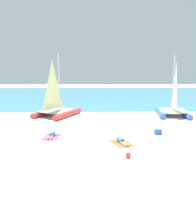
{
  "coord_description": "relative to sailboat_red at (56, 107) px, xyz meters",
  "views": [
    {
      "loc": [
        -0.52,
        -12.68,
        4.39
      ],
      "look_at": [
        0.0,
        5.69,
        1.2
      ],
      "focal_mm": 36.88,
      "sensor_mm": 36.0,
      "label": 1
    }
  ],
  "objects": [
    {
      "name": "sunbather_left",
      "position": [
        0.8,
        -7.57,
        -0.8
      ],
      "size": [
        0.58,
        1.57,
        0.3
      ],
      "rotation": [
        0.0,
        0.0,
        -0.09
      ],
      "color": "#268CCC",
      "rests_on": "towel_left"
    },
    {
      "name": "sailboat_blue",
      "position": [
        11.81,
        -0.18,
        -0.02
      ],
      "size": [
        3.74,
        5.12,
        6.1
      ],
      "rotation": [
        0.0,
        0.0,
        -0.17
      ],
      "color": "blue",
      "rests_on": "ground"
    },
    {
      "name": "ground_plane",
      "position": [
        4.07,
        -0.32,
        -0.93
      ],
      "size": [
        120.0,
        120.0,
        0.0
      ],
      "primitive_type": "plane",
      "color": "silver"
    },
    {
      "name": "towel_right",
      "position": [
        5.42,
        -9.18,
        -0.93
      ],
      "size": [
        1.62,
        2.14,
        0.01
      ],
      "primitive_type": "cube",
      "rotation": [
        0.0,
        0.0,
        0.31
      ],
      "color": "#EA5933",
      "rests_on": "ground"
    },
    {
      "name": "beach_ball",
      "position": [
        5.43,
        -11.67,
        -0.78
      ],
      "size": [
        0.31,
        0.31,
        0.31
      ],
      "primitive_type": "sphere",
      "color": "red",
      "rests_on": "ground"
    },
    {
      "name": "sunbather_right",
      "position": [
        5.4,
        -9.11,
        -0.8
      ],
      "size": [
        0.84,
        1.54,
        0.3
      ],
      "rotation": [
        0.0,
        0.0,
        0.31
      ],
      "color": "#268CCC",
      "rests_on": "towel_right"
    },
    {
      "name": "towel_left",
      "position": [
        0.79,
        -7.64,
        -0.93
      ],
      "size": [
        1.26,
        1.99,
        0.01
      ],
      "primitive_type": "cube",
      "rotation": [
        0.0,
        0.0,
        -0.09
      ],
      "color": "#D84C99",
      "rests_on": "ground"
    },
    {
      "name": "ocean_water",
      "position": [
        4.07,
        22.32,
        -0.91
      ],
      "size": [
        120.0,
        40.0,
        0.05
      ],
      "primitive_type": "cube",
      "color": "teal",
      "rests_on": "ground"
    },
    {
      "name": "sailboat_red",
      "position": [
        0.0,
        0.0,
        0.0
      ],
      "size": [
        4.78,
        5.64,
        6.26
      ],
      "rotation": [
        0.0,
        0.0,
        -0.43
      ],
      "color": "#CC3838",
      "rests_on": "ground"
    },
    {
      "name": "cooler_box",
      "position": [
        8.29,
        -7.18,
        -0.75
      ],
      "size": [
        0.5,
        0.36,
        0.36
      ],
      "primitive_type": "cube",
      "color": "blue",
      "rests_on": "ground"
    }
  ]
}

